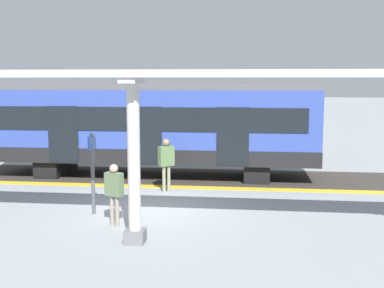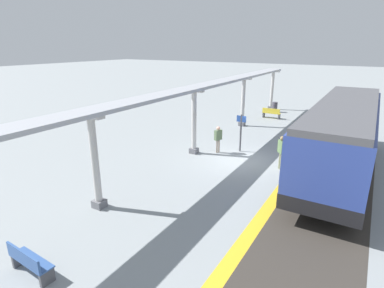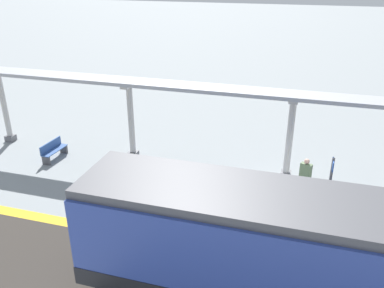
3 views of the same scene
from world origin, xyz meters
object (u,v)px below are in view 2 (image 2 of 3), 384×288
at_px(bench_mid_platform, 29,262).
at_px(bench_near_end, 271,113).
at_px(passenger_by_the_benches, 218,136).
at_px(canopy_pillar_nearest, 272,90).
at_px(canopy_pillar_third, 194,122).
at_px(canopy_pillar_fourth, 95,162).
at_px(platform_info_sign, 241,129).
at_px(trash_bin, 275,107).
at_px(train_near_carriage, 342,137).
at_px(canopy_pillar_second, 243,102).
at_px(passenger_waiting_near_edge, 282,149).

bearing_deg(bench_mid_platform, bench_near_end, -89.97).
bearing_deg(passenger_by_the_benches, canopy_pillar_nearest, -85.32).
height_order(canopy_pillar_third, bench_mid_platform, canopy_pillar_third).
xyz_separation_m(canopy_pillar_third, bench_mid_platform, (-1.20, 10.83, -1.41)).
relative_size(canopy_pillar_fourth, platform_info_sign, 1.66).
bearing_deg(canopy_pillar_third, trash_bin, -92.92).
height_order(train_near_carriage, trash_bin, train_near_carriage).
bearing_deg(platform_info_sign, canopy_pillar_fourth, 76.33).
relative_size(canopy_pillar_second, passenger_by_the_benches, 2.34).
bearing_deg(canopy_pillar_nearest, bench_mid_platform, 92.68).
xyz_separation_m(canopy_pillar_nearest, trash_bin, (-0.70, 1.11, -1.39)).
distance_m(train_near_carriage, canopy_pillar_third, 7.55).
height_order(train_near_carriage, passenger_by_the_benches, train_near_carriage).
height_order(canopy_pillar_second, platform_info_sign, canopy_pillar_second).
height_order(canopy_pillar_second, passenger_by_the_benches, canopy_pillar_second).
distance_m(bench_mid_platform, platform_info_sign, 12.56).
height_order(bench_near_end, trash_bin, trash_bin).
distance_m(trash_bin, passenger_by_the_benches, 12.86).
distance_m(train_near_carriage, passenger_by_the_benches, 6.40).
height_order(canopy_pillar_nearest, bench_near_end, canopy_pillar_nearest).
bearing_deg(bench_near_end, train_near_carriage, 122.37).
xyz_separation_m(bench_near_end, passenger_by_the_benches, (0.04, 10.18, 0.53)).
relative_size(canopy_pillar_fourth, bench_mid_platform, 2.41).
bearing_deg(train_near_carriage, canopy_pillar_second, -40.08).
relative_size(canopy_pillar_nearest, canopy_pillar_third, 1.00).
bearing_deg(train_near_carriage, canopy_pillar_third, 7.99).
bearing_deg(canopy_pillar_second, passenger_by_the_benches, 99.89).
relative_size(canopy_pillar_third, trash_bin, 3.96).
xyz_separation_m(bench_mid_platform, passenger_by_the_benches, (0.06, -11.62, 0.53)).
bearing_deg(canopy_pillar_nearest, passenger_by_the_benches, 94.68).
bearing_deg(bench_mid_platform, train_near_carriage, -117.86).
distance_m(canopy_pillar_fourth, platform_info_sign, 9.17).
distance_m(canopy_pillar_third, platform_info_sign, 2.78).
bearing_deg(bench_near_end, passenger_by_the_benches, 89.75).
xyz_separation_m(canopy_pillar_third, passenger_waiting_near_edge, (-4.95, -0.14, -0.77)).
xyz_separation_m(bench_near_end, passenger_waiting_near_edge, (-3.76, 10.83, 0.64)).
bearing_deg(passenger_waiting_near_edge, train_near_carriage, -160.21).
distance_m(train_near_carriage, bench_mid_platform, 13.51).
relative_size(canopy_pillar_third, bench_mid_platform, 2.41).
xyz_separation_m(bench_mid_platform, trash_bin, (0.50, -24.46, 0.02)).
distance_m(canopy_pillar_second, bench_mid_platform, 18.27).
bearing_deg(passenger_by_the_benches, platform_info_sign, -139.31).
height_order(bench_mid_platform, trash_bin, trash_bin).
height_order(train_near_carriage, bench_mid_platform, train_near_carriage).
xyz_separation_m(canopy_pillar_third, passenger_by_the_benches, (-1.14, -0.79, -0.88)).
relative_size(canopy_pillar_fourth, passenger_waiting_near_edge, 2.11).
xyz_separation_m(bench_near_end, trash_bin, (0.49, -2.66, 0.02)).
xyz_separation_m(bench_near_end, bench_mid_platform, (-0.01, 21.80, 0.00)).
distance_m(canopy_pillar_nearest, platform_info_sign, 13.27).
bearing_deg(passenger_waiting_near_edge, canopy_pillar_third, 1.61).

